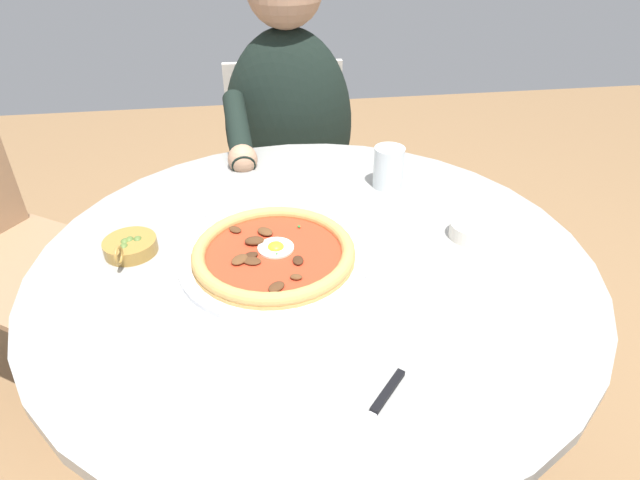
# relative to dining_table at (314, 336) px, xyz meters

# --- Properties ---
(dining_table) EXTENTS (0.99, 0.99, 0.76)m
(dining_table) POSITION_rel_dining_table_xyz_m (0.00, 0.00, 0.00)
(dining_table) COLOR #999993
(dining_table) RESTS_ON ground
(pizza_on_plate) EXTENTS (0.33, 0.33, 0.03)m
(pizza_on_plate) POSITION_rel_dining_table_xyz_m (-0.01, 0.07, 0.22)
(pizza_on_plate) COLOR white
(pizza_on_plate) RESTS_ON dining_table
(water_glass) EXTENTS (0.07, 0.07, 0.09)m
(water_glass) POSITION_rel_dining_table_xyz_m (0.24, -0.20, 0.24)
(water_glass) COLOR silver
(water_glass) RESTS_ON dining_table
(steak_knife) EXTENTS (0.15, 0.13, 0.01)m
(steak_knife) POSITION_rel_dining_table_xyz_m (-0.34, -0.04, 0.20)
(steak_knife) COLOR silver
(steak_knife) RESTS_ON dining_table
(ramekin_capers) EXTENTS (0.08, 0.08, 0.03)m
(ramekin_capers) POSITION_rel_dining_table_xyz_m (0.02, -0.30, 0.22)
(ramekin_capers) COLOR white
(ramekin_capers) RESTS_ON dining_table
(olive_pan) EXTENTS (0.12, 0.09, 0.05)m
(olive_pan) POSITION_rel_dining_table_xyz_m (0.05, 0.33, 0.21)
(olive_pan) COLOR olive
(olive_pan) RESTS_ON dining_table
(fork_utensil) EXTENTS (0.17, 0.01, 0.00)m
(fork_utensil) POSITION_rel_dining_table_xyz_m (0.24, 0.20, 0.20)
(fork_utensil) COLOR #BCBCC1
(fork_utensil) RESTS_ON dining_table
(diner_person) EXTENTS (0.49, 0.37, 1.19)m
(diner_person) POSITION_rel_dining_table_xyz_m (0.68, -0.02, -0.02)
(diner_person) COLOR #282833
(diner_person) RESTS_ON ground
(cafe_chair_diner) EXTENTS (0.44, 0.44, 0.85)m
(cafe_chair_diner) POSITION_rel_dining_table_xyz_m (0.83, -0.02, -0.04)
(cafe_chair_diner) COLOR beige
(cafe_chair_diner) RESTS_ON ground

